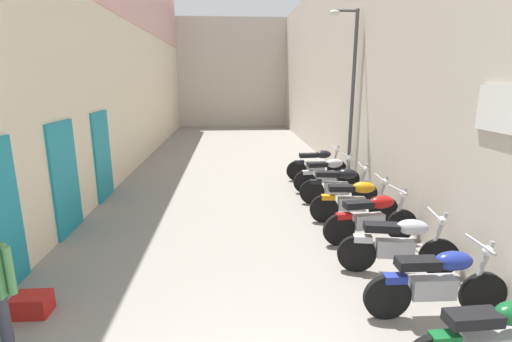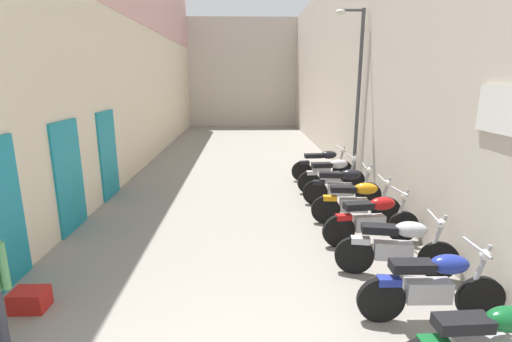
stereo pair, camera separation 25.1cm
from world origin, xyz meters
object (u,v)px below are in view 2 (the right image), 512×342
motorcycle_second (433,285)px  motorcycle_sixth (342,186)px  motorcycle_eighth (323,164)px  street_lamp (356,86)px  motorcycle_fifth (357,201)px  motorcycle_fourth (372,219)px  plastic_crate (30,300)px  motorcycle_third (397,246)px  motorcycle_seventh (332,174)px

motorcycle_second → motorcycle_sixth: 4.43m
motorcycle_eighth → street_lamp: street_lamp is taller
motorcycle_fifth → street_lamp: (0.70, 2.99, 2.27)m
motorcycle_fourth → motorcycle_fifth: size_ratio=1.00×
motorcycle_sixth → motorcycle_eighth: bearing=90.0°
plastic_crate → street_lamp: street_lamp is taller
motorcycle_fifth → motorcycle_fourth: bearing=-90.0°
motorcycle_third → plastic_crate: motorcycle_third is taller
motorcycle_sixth → motorcycle_eighth: 2.31m
motorcycle_fourth → motorcycle_seventh: 3.25m
motorcycle_fifth → plastic_crate: (-5.18, -2.87, -0.36)m
motorcycle_sixth → motorcycle_eighth: (0.00, 2.31, 0.00)m
motorcycle_third → motorcycle_fourth: (0.00, 1.15, 0.00)m
motorcycle_fifth → motorcycle_seventh: (-0.00, 2.26, 0.00)m
motorcycle_eighth → plastic_crate: 8.20m
motorcycle_third → motorcycle_fourth: bearing=90.0°
motorcycle_seventh → motorcycle_eighth: same height
motorcycle_second → motorcycle_third: 1.12m
motorcycle_second → motorcycle_third: same height
motorcycle_fourth → motorcycle_sixth: same height
motorcycle_second → plastic_crate: 5.21m
motorcycle_third → motorcycle_sixth: (0.00, 3.32, 0.00)m
motorcycle_second → plastic_crate: bearing=175.7°
motorcycle_fourth → motorcycle_fifth: 0.99m
motorcycle_fourth → motorcycle_seventh: (0.00, 3.25, 0.00)m
motorcycle_second → motorcycle_sixth: size_ratio=1.01×
motorcycle_second → motorcycle_fifth: (-0.00, 3.26, 0.00)m
motorcycle_fifth → motorcycle_sixth: bearing=90.0°
motorcycle_third → motorcycle_seventh: same height
motorcycle_third → street_lamp: street_lamp is taller
motorcycle_third → motorcycle_eighth: bearing=90.0°
motorcycle_fourth → plastic_crate: motorcycle_fourth is taller
motorcycle_second → motorcycle_eighth: (-0.00, 6.74, 0.00)m
motorcycle_fourth → motorcycle_seventh: bearing=90.0°
motorcycle_sixth → motorcycle_seventh: same height
street_lamp → motorcycle_seventh: bearing=-133.9°
motorcycle_seventh → street_lamp: street_lamp is taller
motorcycle_sixth → plastic_crate: bearing=-142.0°
motorcycle_sixth → motorcycle_seventh: (0.00, 1.09, 0.00)m
motorcycle_eighth → motorcycle_fifth: bearing=-90.0°
motorcycle_seventh → street_lamp: (0.70, 0.73, 2.27)m
motorcycle_seventh → motorcycle_third: bearing=-90.0°
motorcycle_fourth → street_lamp: bearing=80.0°
motorcycle_fourth → motorcycle_fifth: bearing=90.0°
plastic_crate → street_lamp: bearing=44.9°
motorcycle_third → motorcycle_seventh: 4.40m
motorcycle_third → motorcycle_fifth: size_ratio=0.99×
plastic_crate → motorcycle_fifth: bearing=29.0°
motorcycle_sixth → motorcycle_fifth: bearing=-90.0°
motorcycle_eighth → street_lamp: size_ratio=0.39×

